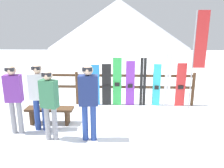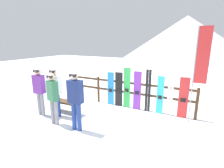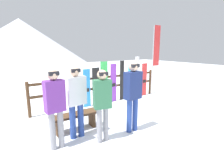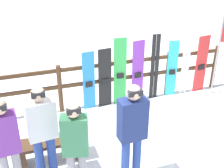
# 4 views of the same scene
# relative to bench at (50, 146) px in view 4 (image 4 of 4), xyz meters

# --- Properties ---
(ground_plane) EXTENTS (40.00, 40.00, 0.00)m
(ground_plane) POSITION_rel_bench_xyz_m (1.72, -0.34, -0.33)
(ground_plane) COLOR white
(fence) EXTENTS (5.22, 0.10, 1.11)m
(fence) POSITION_rel_bench_xyz_m (1.72, 1.58, 0.33)
(fence) COLOR #4C331E
(fence) RESTS_ON ground
(bench) EXTENTS (1.25, 0.36, 0.45)m
(bench) POSITION_rel_bench_xyz_m (0.00, 0.00, 0.00)
(bench) COLOR #4C331E
(bench) RESTS_ON ground
(person_purple) EXTENTS (0.41, 0.25, 1.69)m
(person_purple) POSITION_rel_bench_xyz_m (-0.63, -0.56, 0.66)
(person_purple) COLOR gray
(person_purple) RESTS_ON ground
(person_navy) EXTENTS (0.44, 0.26, 1.76)m
(person_navy) POSITION_rel_bench_xyz_m (1.18, -0.84, 0.70)
(person_navy) COLOR navy
(person_navy) RESTS_ON ground
(person_plaid_green) EXTENTS (0.42, 0.30, 1.64)m
(person_plaid_green) POSITION_rel_bench_xyz_m (0.30, -0.85, 0.63)
(person_plaid_green) COLOR gray
(person_plaid_green) RESTS_ON ground
(person_white) EXTENTS (0.47, 0.29, 1.68)m
(person_white) POSITION_rel_bench_xyz_m (-0.11, -0.36, 0.64)
(person_white) COLOR navy
(person_white) RESTS_ON ground
(snowboard_blue) EXTENTS (0.28, 0.07, 1.36)m
(snowboard_blue) POSITION_rel_bench_xyz_m (1.07, 1.52, 0.35)
(snowboard_blue) COLOR #288CE0
(snowboard_blue) RESTS_ON ground
(snowboard_black_stripe) EXTENTS (0.30, 0.08, 1.39)m
(snowboard_black_stripe) POSITION_rel_bench_xyz_m (1.44, 1.52, 0.36)
(snowboard_black_stripe) COLOR black
(snowboard_black_stripe) RESTS_ON ground
(snowboard_green) EXTENTS (0.28, 0.08, 1.60)m
(snowboard_green) POSITION_rel_bench_xyz_m (1.78, 1.52, 0.46)
(snowboard_green) COLOR green
(snowboard_green) RESTS_ON ground
(snowboard_purple) EXTENTS (0.29, 0.08, 1.49)m
(snowboard_purple) POSITION_rel_bench_xyz_m (2.21, 1.52, 0.41)
(snowboard_purple) COLOR purple
(snowboard_purple) RESTS_ON ground
(ski_pair_black) EXTENTS (0.20, 0.02, 1.59)m
(ski_pair_black) POSITION_rel_bench_xyz_m (2.62, 1.52, 0.46)
(ski_pair_black) COLOR black
(ski_pair_black) RESTS_ON ground
(snowboard_cyan) EXTENTS (0.25, 0.08, 1.39)m
(snowboard_cyan) POSITION_rel_bench_xyz_m (3.07, 1.52, 0.36)
(snowboard_cyan) COLOR #2DBFCC
(snowboard_cyan) RESTS_ON ground
(ski_pair_white) EXTENTS (0.19, 0.02, 1.73)m
(ski_pair_white) POSITION_rel_bench_xyz_m (3.42, 1.52, 0.54)
(ski_pair_white) COLOR white
(ski_pair_white) RESTS_ON ground
(snowboard_red) EXTENTS (0.32, 0.08, 1.43)m
(snowboard_red) POSITION_rel_bench_xyz_m (3.85, 1.52, 0.38)
(snowboard_red) COLOR red
(snowboard_red) RESTS_ON ground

